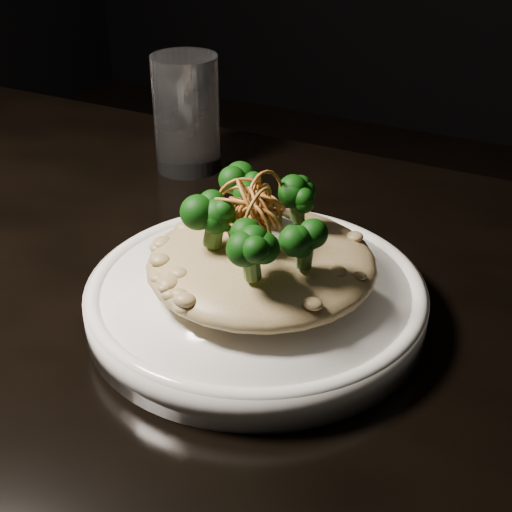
{
  "coord_description": "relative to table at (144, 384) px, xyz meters",
  "views": [
    {
      "loc": [
        0.31,
        -0.39,
        1.09
      ],
      "look_at": [
        0.09,
        0.04,
        0.81
      ],
      "focal_mm": 50.0,
      "sensor_mm": 36.0,
      "label": 1
    }
  ],
  "objects": [
    {
      "name": "drinking_glass",
      "position": [
        -0.11,
        0.27,
        0.15
      ],
      "size": [
        0.1,
        0.1,
        0.13
      ],
      "primitive_type": "cylinder",
      "rotation": [
        0.0,
        0.0,
        0.34
      ],
      "color": "white",
      "rests_on": "table"
    },
    {
      "name": "risotto",
      "position": [
        0.1,
        0.04,
        0.13
      ],
      "size": [
        0.18,
        0.18,
        0.04
      ],
      "primitive_type": "ellipsoid",
      "color": "brown",
      "rests_on": "plate"
    },
    {
      "name": "plate",
      "position": [
        0.09,
        0.04,
        0.1
      ],
      "size": [
        0.27,
        0.27,
        0.03
      ],
      "primitive_type": "cylinder",
      "color": "white",
      "rests_on": "table"
    },
    {
      "name": "cheese",
      "position": [
        0.1,
        0.04,
        0.16
      ],
      "size": [
        0.05,
        0.05,
        0.02
      ],
      "primitive_type": "ellipsoid",
      "color": "white",
      "rests_on": "risotto"
    },
    {
      "name": "shallots",
      "position": [
        0.09,
        0.04,
        0.18
      ],
      "size": [
        0.05,
        0.05,
        0.04
      ],
      "primitive_type": null,
      "color": "brown",
      "rests_on": "cheese"
    },
    {
      "name": "table",
      "position": [
        0.0,
        0.0,
        0.0
      ],
      "size": [
        1.1,
        0.8,
        0.75
      ],
      "color": "black",
      "rests_on": "ground"
    },
    {
      "name": "broccoli",
      "position": [
        0.1,
        0.03,
        0.17
      ],
      "size": [
        0.12,
        0.12,
        0.05
      ],
      "primitive_type": null,
      "color": "black",
      "rests_on": "risotto"
    }
  ]
}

